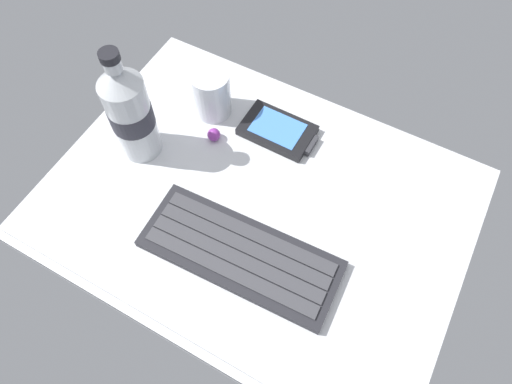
# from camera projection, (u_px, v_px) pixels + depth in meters

# --- Properties ---
(ground_plane) EXTENTS (0.64, 0.48, 0.03)m
(ground_plane) POSITION_uv_depth(u_px,v_px,m) (255.00, 206.00, 0.72)
(ground_plane) COLOR silver
(keyboard) EXTENTS (0.29, 0.12, 0.02)m
(keyboard) POSITION_uv_depth(u_px,v_px,m) (240.00, 254.00, 0.66)
(keyboard) COLOR #232328
(keyboard) RESTS_ON ground_plane
(handheld_device) EXTENTS (0.13, 0.08, 0.02)m
(handheld_device) POSITION_uv_depth(u_px,v_px,m) (278.00, 131.00, 0.77)
(handheld_device) COLOR black
(handheld_device) RESTS_ON ground_plane
(juice_cup) EXTENTS (0.06, 0.06, 0.09)m
(juice_cup) POSITION_uv_depth(u_px,v_px,m) (212.00, 95.00, 0.77)
(juice_cup) COLOR silver
(juice_cup) RESTS_ON ground_plane
(water_bottle) EXTENTS (0.07, 0.07, 0.21)m
(water_bottle) POSITION_uv_depth(u_px,v_px,m) (131.00, 110.00, 0.69)
(water_bottle) COLOR silver
(water_bottle) RESTS_ON ground_plane
(trackball_mouse) EXTENTS (0.02, 0.02, 0.02)m
(trackball_mouse) POSITION_uv_depth(u_px,v_px,m) (214.00, 135.00, 0.76)
(trackball_mouse) COLOR purple
(trackball_mouse) RESTS_ON ground_plane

